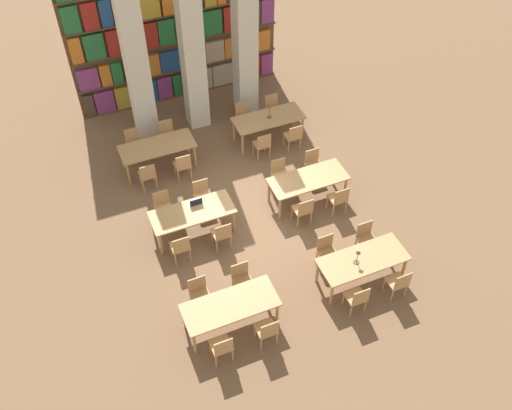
{
  "coord_description": "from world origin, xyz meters",
  "views": [
    {
      "loc": [
        -3.72,
        -9.1,
        10.77
      ],
      "look_at": [
        0.0,
        -0.27,
        0.69
      ],
      "focal_mm": 40.0,
      "sensor_mm": 36.0,
      "label": 1
    }
  ],
  "objects_px": {
    "chair_11": "(202,195)",
    "chair_15": "(313,164)",
    "chair_4": "(357,298)",
    "chair_18": "(183,165)",
    "chair_6": "(398,282)",
    "chair_16": "(148,175)",
    "reading_table_2": "(192,214)",
    "chair_0": "(222,347)",
    "chair_8": "(180,247)",
    "pillar_center": "(190,32)",
    "chair_9": "(163,206)",
    "chair_17": "(134,143)",
    "chair_13": "(280,174)",
    "chair_23": "(273,108)",
    "chair_3": "(242,279)",
    "chair_2": "(267,330)",
    "chair_1": "(199,293)",
    "pillar_right": "(245,20)",
    "chair_10": "(222,234)",
    "chair_21": "(243,116)",
    "reading_table_0": "(230,307)",
    "reading_table_4": "(157,148)",
    "chair_12": "(303,210)",
    "desk_lamp_0": "(358,255)",
    "reading_table_1": "(363,261)",
    "reading_table_3": "(308,181)",
    "chair_7": "(366,238)",
    "chair_19": "(167,134)",
    "desk_lamp_1": "(270,109)",
    "laptop": "(195,202)",
    "chair_5": "(327,251)",
    "pillar_left": "(133,44)"
  },
  "relations": [
    {
      "from": "chair_5",
      "to": "chair_15",
      "type": "height_order",
      "value": "same"
    },
    {
      "from": "chair_16",
      "to": "chair_12",
      "type": "bearing_deg",
      "value": -40.24
    },
    {
      "from": "reading_table_3",
      "to": "chair_1",
      "type": "bearing_deg",
      "value": -150.46
    },
    {
      "from": "pillar_right",
      "to": "chair_9",
      "type": "bearing_deg",
      "value": -136.27
    },
    {
      "from": "chair_3",
      "to": "chair_8",
      "type": "xyz_separation_m",
      "value": [
        -0.98,
        1.41,
        0.0
      ]
    },
    {
      "from": "chair_9",
      "to": "chair_23",
      "type": "bearing_deg",
      "value": -147.77
    },
    {
      "from": "chair_17",
      "to": "chair_3",
      "type": "bearing_deg",
      "value": 100.62
    },
    {
      "from": "pillar_center",
      "to": "reading_table_3",
      "type": "relative_size",
      "value": 2.97
    },
    {
      "from": "pillar_right",
      "to": "chair_7",
      "type": "xyz_separation_m",
      "value": [
        0.5,
        -6.31,
        -2.51
      ]
    },
    {
      "from": "chair_9",
      "to": "chair_17",
      "type": "distance_m",
      "value": 2.67
    },
    {
      "from": "chair_0",
      "to": "desk_lamp_0",
      "type": "xyz_separation_m",
      "value": [
        3.43,
        0.65,
        0.54
      ]
    },
    {
      "from": "chair_2",
      "to": "chair_13",
      "type": "xyz_separation_m",
      "value": [
        2.18,
        4.18,
        0.0
      ]
    },
    {
      "from": "chair_7",
      "to": "chair_9",
      "type": "xyz_separation_m",
      "value": [
        -4.13,
        2.84,
        0.0
      ]
    },
    {
      "from": "pillar_right",
      "to": "chair_23",
      "type": "distance_m",
      "value": 2.71
    },
    {
      "from": "chair_8",
      "to": "pillar_center",
      "type": "bearing_deg",
      "value": 67.01
    },
    {
      "from": "chair_19",
      "to": "chair_15",
      "type": "bearing_deg",
      "value": 140.0
    },
    {
      "from": "reading_table_1",
      "to": "chair_13",
      "type": "xyz_separation_m",
      "value": [
        -0.44,
        3.5,
        -0.19
      ]
    },
    {
      "from": "pillar_center",
      "to": "chair_17",
      "type": "relative_size",
      "value": 6.73
    },
    {
      "from": "chair_9",
      "to": "chair_0",
      "type": "bearing_deg",
      "value": 89.75
    },
    {
      "from": "chair_6",
      "to": "chair_16",
      "type": "height_order",
      "value": "same"
    },
    {
      "from": "reading_table_4",
      "to": "desk_lamp_1",
      "type": "relative_size",
      "value": 4.78
    },
    {
      "from": "chair_4",
      "to": "chair_18",
      "type": "relative_size",
      "value": 1.0
    },
    {
      "from": "chair_3",
      "to": "desk_lamp_0",
      "type": "height_order",
      "value": "desk_lamp_0"
    },
    {
      "from": "pillar_center",
      "to": "chair_23",
      "type": "distance_m",
      "value": 3.38
    },
    {
      "from": "chair_0",
      "to": "chair_2",
      "type": "xyz_separation_m",
      "value": [
        1.0,
        0.0,
        0.0
      ]
    },
    {
      "from": "reading_table_2",
      "to": "chair_15",
      "type": "height_order",
      "value": "chair_15"
    },
    {
      "from": "chair_13",
      "to": "chair_16",
      "type": "distance_m",
      "value": 3.47
    },
    {
      "from": "chair_11",
      "to": "laptop",
      "type": "relative_size",
      "value": 2.78
    },
    {
      "from": "chair_3",
      "to": "chair_8",
      "type": "relative_size",
      "value": 1.0
    },
    {
      "from": "chair_21",
      "to": "desk_lamp_0",
      "type": "bearing_deg",
      "value": 91.84
    },
    {
      "from": "chair_12",
      "to": "desk_lamp_1",
      "type": "height_order",
      "value": "desk_lamp_1"
    },
    {
      "from": "chair_1",
      "to": "chair_12",
      "type": "height_order",
      "value": "same"
    },
    {
      "from": "chair_8",
      "to": "chair_15",
      "type": "distance_m",
      "value": 4.37
    },
    {
      "from": "chair_4",
      "to": "chair_13",
      "type": "bearing_deg",
      "value": 88.98
    },
    {
      "from": "chair_11",
      "to": "desk_lamp_1",
      "type": "xyz_separation_m",
      "value": [
        2.69,
        1.92,
        0.56
      ]
    },
    {
      "from": "chair_18",
      "to": "pillar_left",
      "type": "bearing_deg",
      "value": 100.25
    },
    {
      "from": "chair_9",
      "to": "pillar_center",
      "type": "bearing_deg",
      "value": -120.82
    },
    {
      "from": "chair_11",
      "to": "chair_7",
      "type": "bearing_deg",
      "value": 137.44
    },
    {
      "from": "chair_10",
      "to": "chair_7",
      "type": "bearing_deg",
      "value": -24.84
    },
    {
      "from": "chair_1",
      "to": "chair_9",
      "type": "height_order",
      "value": "same"
    },
    {
      "from": "chair_0",
      "to": "chair_8",
      "type": "distance_m",
      "value": 2.82
    },
    {
      "from": "reading_table_0",
      "to": "reading_table_4",
      "type": "xyz_separation_m",
      "value": [
        0.0,
        5.49,
        0.0
      ]
    },
    {
      "from": "chair_1",
      "to": "chair_9",
      "type": "distance_m",
      "value": 2.82
    },
    {
      "from": "reading_table_2",
      "to": "chair_0",
      "type": "bearing_deg",
      "value": -99.07
    },
    {
      "from": "pillar_right",
      "to": "reading_table_3",
      "type": "height_order",
      "value": "pillar_right"
    },
    {
      "from": "pillar_center",
      "to": "chair_16",
      "type": "xyz_separation_m",
      "value": [
        -2.12,
        -2.21,
        -2.51
      ]
    },
    {
      "from": "chair_4",
      "to": "chair_16",
      "type": "distance_m",
      "value": 6.34
    },
    {
      "from": "chair_11",
      "to": "chair_15",
      "type": "height_order",
      "value": "same"
    },
    {
      "from": "pillar_right",
      "to": "chair_10",
      "type": "xyz_separation_m",
      "value": [
        -2.6,
        -4.88,
        -2.51
      ]
    },
    {
      "from": "chair_17",
      "to": "chair_21",
      "type": "height_order",
      "value": "same"
    }
  ]
}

